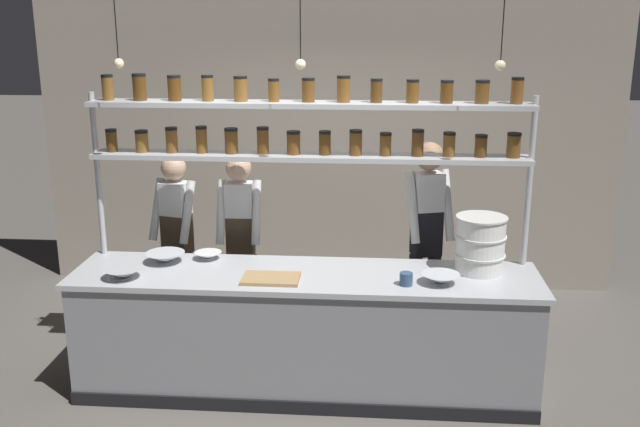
# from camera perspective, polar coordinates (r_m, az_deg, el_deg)

# --- Properties ---
(ground_plane) EXTENTS (40.00, 40.00, 0.00)m
(ground_plane) POSITION_cam_1_polar(r_m,az_deg,el_deg) (5.53, -1.17, -13.78)
(ground_plane) COLOR #5B5651
(back_wall) EXTENTS (5.77, 0.12, 3.12)m
(back_wall) POSITION_cam_1_polar(r_m,az_deg,el_deg) (7.18, 0.55, 6.30)
(back_wall) COLOR #9E9384
(back_wall) RESTS_ON ground_plane
(prep_counter) EXTENTS (3.37, 0.76, 0.92)m
(prep_counter) POSITION_cam_1_polar(r_m,az_deg,el_deg) (5.32, -1.20, -9.47)
(prep_counter) COLOR gray
(prep_counter) RESTS_ON ground_plane
(spice_shelf_unit) EXTENTS (3.26, 0.28, 2.31)m
(spice_shelf_unit) POSITION_cam_1_polar(r_m,az_deg,el_deg) (5.22, -0.98, 6.36)
(spice_shelf_unit) COLOR #B7BABF
(spice_shelf_unit) RESTS_ON ground_plane
(chef_left) EXTENTS (0.41, 0.34, 1.61)m
(chef_left) POSITION_cam_1_polar(r_m,az_deg,el_deg) (6.11, -11.37, -1.79)
(chef_left) COLOR black
(chef_left) RESTS_ON ground_plane
(chef_center) EXTENTS (0.36, 0.29, 1.63)m
(chef_center) POSITION_cam_1_polar(r_m,az_deg,el_deg) (5.93, -6.38, -1.96)
(chef_center) COLOR black
(chef_center) RESTS_ON ground_plane
(chef_right) EXTENTS (0.42, 0.35, 1.77)m
(chef_right) POSITION_cam_1_polar(r_m,az_deg,el_deg) (5.77, 8.52, -1.55)
(chef_right) COLOR black
(chef_right) RESTS_ON ground_plane
(container_stack) EXTENTS (0.37, 0.37, 0.41)m
(container_stack) POSITION_cam_1_polar(r_m,az_deg,el_deg) (5.24, 12.70, -2.41)
(container_stack) COLOR white
(container_stack) RESTS_ON prep_counter
(cutting_board) EXTENTS (0.40, 0.26, 0.02)m
(cutting_board) POSITION_cam_1_polar(r_m,az_deg,el_deg) (5.03, -3.95, -5.22)
(cutting_board) COLOR #A88456
(cutting_board) RESTS_ON prep_counter
(prep_bowl_near_left) EXTENTS (0.21, 0.21, 0.06)m
(prep_bowl_near_left) POSITION_cam_1_polar(r_m,az_deg,el_deg) (5.50, -8.93, -3.36)
(prep_bowl_near_left) COLOR white
(prep_bowl_near_left) RESTS_ON prep_counter
(prep_bowl_center_front) EXTENTS (0.27, 0.27, 0.07)m
(prep_bowl_center_front) POSITION_cam_1_polar(r_m,az_deg,el_deg) (5.23, -15.47, -4.65)
(prep_bowl_center_front) COLOR #B2B7BC
(prep_bowl_center_front) RESTS_ON prep_counter
(prep_bowl_center_back) EXTENTS (0.27, 0.27, 0.07)m
(prep_bowl_center_back) POSITION_cam_1_polar(r_m,az_deg,el_deg) (5.01, 9.63, -5.19)
(prep_bowl_center_back) COLOR silver
(prep_bowl_center_back) RESTS_ON prep_counter
(prep_bowl_near_right) EXTENTS (0.29, 0.29, 0.08)m
(prep_bowl_near_right) POSITION_cam_1_polar(r_m,az_deg,el_deg) (5.48, -12.26, -3.48)
(prep_bowl_near_right) COLOR silver
(prep_bowl_near_right) RESTS_ON prep_counter
(serving_cup_front) EXTENTS (0.09, 0.09, 0.09)m
(serving_cup_front) POSITION_cam_1_polar(r_m,az_deg,el_deg) (4.95, 6.90, -5.22)
(serving_cup_front) COLOR #334C70
(serving_cup_front) RESTS_ON prep_counter
(pendant_light_row) EXTENTS (2.62, 0.07, 0.71)m
(pendant_light_row) POSITION_cam_1_polar(r_m,az_deg,el_deg) (4.84, -1.30, 12.28)
(pendant_light_row) COLOR black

